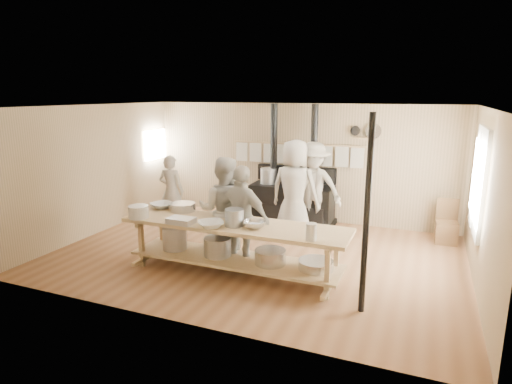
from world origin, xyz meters
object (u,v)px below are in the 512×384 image
(cook_far_left, at_px, (171,191))
(cook_left, at_px, (224,210))
(cook_by_window, at_px, (313,187))
(chair, at_px, (446,230))
(prep_table, at_px, (234,243))
(roasting_pan, at_px, (181,221))
(cook_right, at_px, (242,219))
(stove, at_px, (292,200))
(cook_center, at_px, (294,190))

(cook_far_left, xyz_separation_m, cook_left, (1.91, -1.34, 0.13))
(cook_by_window, relative_size, chair, 2.20)
(prep_table, xyz_separation_m, roasting_pan, (-0.74, -0.33, 0.37))
(cook_right, height_order, chair, cook_right)
(prep_table, distance_m, chair, 4.27)
(stove, height_order, prep_table, stove)
(stove, bearing_deg, cook_by_window, -35.93)
(stove, bearing_deg, cook_center, -70.24)
(cook_far_left, bearing_deg, cook_by_window, -168.24)
(cook_far_left, height_order, cook_center, cook_center)
(cook_center, height_order, roasting_pan, cook_center)
(chair, bearing_deg, cook_right, -142.70)
(cook_far_left, bearing_deg, prep_table, 138.53)
(cook_center, distance_m, chair, 3.01)
(cook_center, xyz_separation_m, chair, (2.79, 0.86, -0.73))
(stove, distance_m, cook_right, 2.82)
(stove, bearing_deg, prep_table, -90.04)
(stove, distance_m, prep_table, 3.02)
(prep_table, distance_m, cook_by_window, 2.69)
(prep_table, relative_size, cook_by_window, 1.93)
(stove, bearing_deg, cook_right, -89.04)
(cook_right, height_order, cook_by_window, cook_by_window)
(chair, relative_size, roasting_pan, 2.07)
(cook_far_left, relative_size, cook_right, 0.90)
(cook_by_window, bearing_deg, prep_table, -100.51)
(cook_left, distance_m, cook_right, 0.52)
(cook_left, bearing_deg, cook_right, 137.08)
(cook_left, height_order, cook_center, cook_center)
(cook_by_window, bearing_deg, chair, 7.96)
(cook_right, relative_size, roasting_pan, 4.22)
(cook_left, xyz_separation_m, chair, (3.56, 2.40, -0.65))
(cook_far_left, relative_size, roasting_pan, 3.79)
(cook_by_window, height_order, chair, cook_by_window)
(prep_table, height_order, cook_center, cook_center)
(prep_table, xyz_separation_m, cook_by_window, (0.58, 2.60, 0.41))
(cook_left, bearing_deg, cook_center, -130.79)
(prep_table, height_order, cook_left, cook_left)
(prep_table, height_order, cook_far_left, cook_far_left)
(cook_far_left, xyz_separation_m, cook_center, (2.68, 0.20, 0.21))
(stove, bearing_deg, cook_left, -99.03)
(prep_table, bearing_deg, stove, 89.96)
(prep_table, bearing_deg, cook_center, 79.71)
(cook_by_window, distance_m, chair, 2.68)
(prep_table, bearing_deg, cook_right, 77.48)
(cook_far_left, bearing_deg, stove, -155.99)
(chair, bearing_deg, prep_table, -140.87)
(stove, xyz_separation_m, cook_right, (0.05, -2.80, 0.34))
(cook_by_window, height_order, roasting_pan, cook_by_window)
(cook_far_left, height_order, cook_by_window, cook_by_window)
(stove, xyz_separation_m, cook_far_left, (-2.32, -1.21, 0.25))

